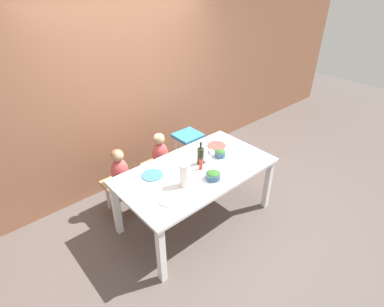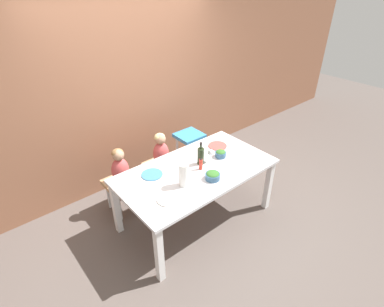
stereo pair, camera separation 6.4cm
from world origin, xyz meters
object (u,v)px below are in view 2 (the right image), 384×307
Objects in this scene: wine_bottle at (201,156)px; dinner_plate_front_left at (169,199)px; chair_right_highchair at (189,144)px; dinner_plate_back_left at (152,174)px; chair_far_left at (123,185)px; person_child_center at (161,149)px; salad_bowl_small at (221,154)px; dinner_plate_back_right at (218,146)px; chair_far_center at (162,168)px; person_child_left at (120,166)px; paper_towel_roll at (184,175)px; wine_glass_near at (210,153)px; salad_bowl_large at (213,175)px.

wine_bottle is 0.73m from dinner_plate_front_left.
dinner_plate_back_left is (-0.96, -0.50, 0.18)m from chair_right_highchair.
chair_far_left is 0.68m from person_child_center.
chair_far_left is 1.56× the size of wine_bottle.
salad_bowl_small is 0.57× the size of dinner_plate_back_right.
chair_far_center is at bearing -90.00° from person_child_center.
paper_towel_roll is (0.30, -0.88, 0.21)m from person_child_left.
salad_bowl_small is (0.39, -0.73, 0.42)m from chair_far_center.
dinner_plate_front_left is at bearing -87.90° from person_child_left.
wine_glass_near is at bearing -110.80° from chair_right_highchair.
person_child_left is (-1.10, 0.00, 0.10)m from chair_right_highchair.
chair_right_highchair is at bearing -0.00° from chair_far_left.
wine_bottle is 1.68× the size of wine_glass_near.
paper_towel_roll reaches higher than salad_bowl_small.
paper_towel_roll is 0.93m from dinner_plate_back_right.
salad_bowl_large is at bearing -58.57° from chair_far_left.
wine_bottle reaches higher than salad_bowl_large.
chair_far_left is 1.85× the size of dinner_plate_back_left.
wine_glass_near is 0.84m from dinner_plate_front_left.
paper_towel_roll reaches higher than dinner_plate_back_right.
chair_far_center is at bearing 106.97° from wine_glass_near.
chair_right_highchair is 1.13m from salad_bowl_large.
person_child_left is at bearing 180.00° from person_child_center.
person_child_center is 0.72m from wine_bottle.
paper_towel_roll reaches higher than salad_bowl_large.
chair_right_highchair is at bearing 81.66° from salad_bowl_small.
person_child_left is 1.00× the size of person_child_center.
chair_far_center is 1.08m from salad_bowl_large.
salad_bowl_large is at bearing -128.87° from wine_glass_near.
paper_towel_roll is at bearing -132.41° from chair_right_highchair.
dinner_plate_back_left is (-0.16, 0.37, -0.13)m from paper_towel_roll.
salad_bowl_large is (-0.10, -0.31, -0.07)m from wine_bottle.
wine_glass_near reaches higher than salad_bowl_small.
wine_glass_near is at bearing -73.03° from chair_far_center.
wine_glass_near is (0.83, -0.72, 0.20)m from person_child_left.
person_child_center is at bearing 106.94° from wine_glass_near.
person_child_center is 0.95m from paper_towel_roll.
chair_far_center is at bearing 89.96° from salad_bowl_large.
wine_bottle is at bearing -17.51° from dinner_plate_back_left.
dinner_plate_front_left and dinner_plate_back_right have the same top height.
paper_towel_roll is 0.34m from salad_bowl_large.
dinner_plate_back_left is at bearing -74.36° from chair_far_left.
salad_bowl_large is 0.69× the size of dinner_plate_front_left.
person_child_center reaches higher than chair_far_center.
paper_towel_roll reaches higher than dinner_plate_back_left.
wine_bottle reaches higher than chair_right_highchair.
dinner_plate_back_right is (1.01, -0.01, 0.00)m from dinner_plate_back_left.
person_child_center is 1.91× the size of dinner_plate_back_right.
chair_far_left is 3.26× the size of salad_bowl_small.
dinner_plate_back_right is at bearing 20.42° from wine_bottle.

